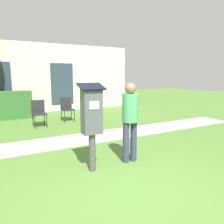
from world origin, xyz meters
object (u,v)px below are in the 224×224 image
Objects in this scene: parking_meter at (92,116)px; person_standing at (130,116)px; outdoor_chair_left at (39,111)px; outdoor_chair_middle at (67,107)px.

parking_meter is 1.01× the size of person_standing.
person_standing is at bearing 2.72° from parking_meter.
parking_meter is 1.77× the size of outdoor_chair_left.
outdoor_chair_left is at bearing 92.42° from parking_meter.
parking_meter is 4.67m from outdoor_chair_middle.
person_standing is 4.19m from outdoor_chair_left.
outdoor_chair_middle is at bearing 36.92° from outdoor_chair_left.
person_standing is 1.76× the size of outdoor_chair_left.
person_standing is 1.76× the size of outdoor_chair_middle.
outdoor_chair_middle is (0.11, 4.51, -0.40)m from person_standing.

